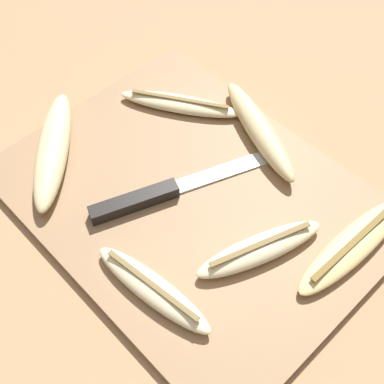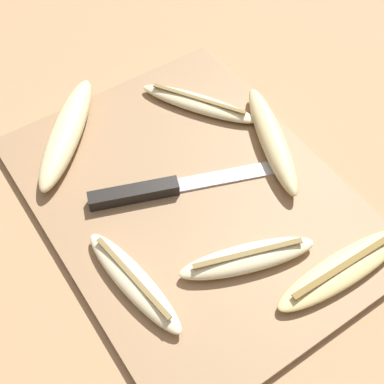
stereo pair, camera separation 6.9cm
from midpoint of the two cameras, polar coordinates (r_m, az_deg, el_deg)
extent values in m
plane|color=tan|center=(0.70, 2.78, -1.24)|extent=(4.00, 4.00, 0.00)
cube|color=#997551|center=(0.70, 2.80, -0.96)|extent=(0.48, 0.36, 0.01)
cube|color=black|center=(0.69, -3.41, -0.36)|extent=(0.06, 0.12, 0.02)
cube|color=#B7BABF|center=(0.71, 6.80, 1.24)|extent=(0.07, 0.14, 0.00)
ellipsoid|color=beige|center=(0.76, -10.71, 6.13)|extent=(0.18, 0.17, 0.03)
ellipsoid|color=#EDD689|center=(0.66, 18.76, -7.98)|extent=(0.05, 0.19, 0.02)
cube|color=olive|center=(0.65, 19.00, -7.56)|extent=(0.01, 0.15, 0.00)
ellipsoid|color=beige|center=(0.79, 3.23, 9.24)|extent=(0.17, 0.13, 0.02)
cube|color=olive|center=(0.79, 3.26, 9.76)|extent=(0.12, 0.08, 0.00)
ellipsoid|color=beige|center=(0.75, 11.13, 5.42)|extent=(0.20, 0.11, 0.03)
ellipsoid|color=beige|center=(0.62, -3.09, -9.74)|extent=(0.17, 0.06, 0.02)
cube|color=olive|center=(0.61, -3.13, -9.27)|extent=(0.13, 0.02, 0.00)
ellipsoid|color=beige|center=(0.64, 8.77, -7.38)|extent=(0.09, 0.17, 0.02)
cube|color=olive|center=(0.63, 8.90, -6.86)|extent=(0.05, 0.13, 0.00)
camera|label=1|loc=(0.03, -87.13, 3.95)|focal=50.00mm
camera|label=2|loc=(0.03, 92.87, -3.95)|focal=50.00mm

